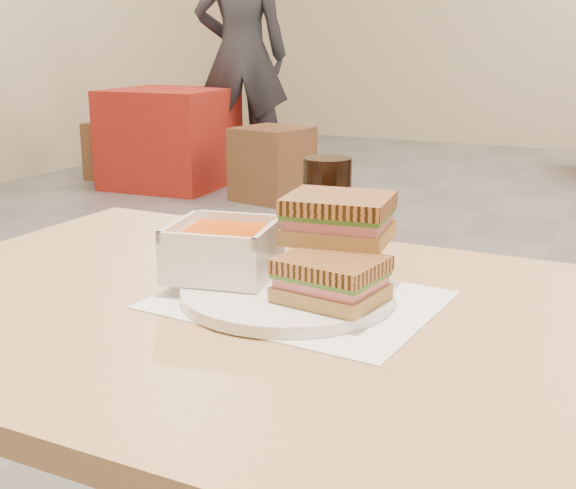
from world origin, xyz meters
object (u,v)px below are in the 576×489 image
at_px(soup_bowl, 224,252).
at_px(bg_chair_0l, 117,150).
at_px(main_table, 329,407).
at_px(patron_a, 242,55).
at_px(panini_lower, 331,279).
at_px(bg_table_0, 170,138).
at_px(cola_glass, 327,209).
at_px(bg_chair_0r, 272,164).
at_px(plate, 288,293).

distance_m(soup_bowl, bg_chair_0l, 5.06).
height_order(main_table, patron_a, patron_a).
bearing_deg(panini_lower, bg_table_0, 126.99).
xyz_separation_m(soup_bowl, cola_glass, (0.07, 0.17, 0.03)).
bearing_deg(main_table, panini_lower, 112.80).
relative_size(main_table, bg_chair_0r, 2.36).
xyz_separation_m(main_table, bg_chair_0r, (-1.95, 3.67, -0.39)).
bearing_deg(bg_chair_0l, main_table, -48.61).
xyz_separation_m(panini_lower, patron_a, (-2.48, 4.23, 0.15)).
distance_m(bg_chair_0l, bg_chair_0r, 1.48).
relative_size(soup_bowl, bg_table_0, 0.17).
relative_size(soup_bowl, bg_chair_0r, 0.29).
height_order(plate, bg_chair_0r, plate).
distance_m(cola_glass, bg_chair_0r, 3.96).
xyz_separation_m(cola_glass, bg_chair_0r, (-1.85, 3.45, -0.58)).
relative_size(plate, patron_a, 0.14).
xyz_separation_m(plate, soup_bowl, (-0.10, 0.01, 0.04)).
height_order(cola_glass, bg_table_0, cola_glass).
bearing_deg(bg_table_0, bg_chair_0l, 172.41).
bearing_deg(bg_chair_0r, main_table, -62.05).
height_order(bg_chair_0r, patron_a, patron_a).
bearing_deg(bg_chair_0r, patron_a, 133.52).
height_order(plate, bg_table_0, plate).
relative_size(bg_table_0, patron_a, 0.45).
relative_size(bg_table_0, bg_chair_0l, 1.92).
relative_size(cola_glass, bg_chair_0r, 0.29).
distance_m(soup_bowl, panini_lower, 0.16).
relative_size(plate, cola_glass, 1.77).
height_order(bg_table_0, patron_a, patron_a).
bearing_deg(plate, bg_chair_0l, 131.04).
height_order(bg_chair_0l, patron_a, patron_a).
xyz_separation_m(bg_table_0, patron_a, (0.37, 0.44, 0.59)).
xyz_separation_m(bg_chair_0l, patron_a, (0.93, 0.37, 0.72)).
height_order(main_table, bg_chair_0r, main_table).
distance_m(soup_bowl, patron_a, 4.80).
height_order(cola_glass, bg_chair_0r, cola_glass).
bearing_deg(plate, cola_glass, 98.03).
relative_size(plate, soup_bowl, 1.77).
distance_m(plate, bg_table_0, 4.70).
relative_size(bg_chair_0r, patron_a, 0.27).
bearing_deg(bg_chair_0l, soup_bowl, -49.72).
bearing_deg(bg_chair_0l, cola_glass, -47.81).
height_order(plate, cola_glass, cola_glass).
relative_size(main_table, plate, 4.58).
relative_size(plate, panini_lower, 2.10).
xyz_separation_m(panini_lower, bg_table_0, (-2.85, 3.79, -0.44)).
bearing_deg(panini_lower, bg_chair_0l, 131.44).
height_order(main_table, plate, plate).
distance_m(main_table, bg_table_0, 4.76).
bearing_deg(panini_lower, soup_bowl, 169.83).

